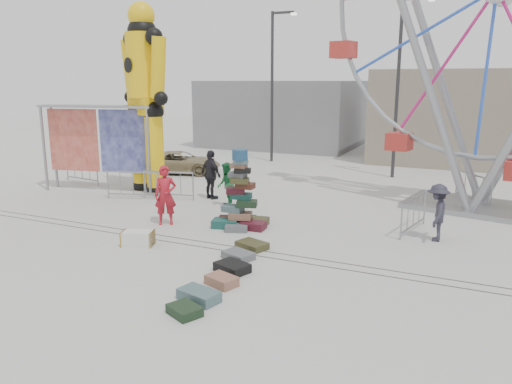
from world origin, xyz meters
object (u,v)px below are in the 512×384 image
at_px(lamp_post_right, 400,79).
at_px(barricade_dummy_c, 168,185).
at_px(pedestrian_black, 211,175).
at_px(barricade_dummy_b, 133,185).
at_px(parked_suv, 180,162).
at_px(barricade_wheel_back, 473,188).
at_px(lamp_post_left, 274,80).
at_px(barricade_dummy_a, 82,170).
at_px(ferris_wheel, 494,20).
at_px(pedestrian_grey, 437,213).
at_px(banner_scaffold, 98,127).
at_px(crash_test_dummy, 145,92).
at_px(suitcase_tower, 240,205).
at_px(steamer_trunk, 138,238).
at_px(pedestrian_green, 226,185).
at_px(pedestrian_red, 165,195).
at_px(barricade_wheel_front, 414,214).

xyz_separation_m(lamp_post_right, barricade_dummy_c, (-7.12, -8.04, -3.93)).
xyz_separation_m(barricade_dummy_c, pedestrian_black, (1.48, 0.71, 0.39)).
xyz_separation_m(barricade_dummy_b, parked_suv, (-1.34, 5.32, -0.01)).
height_order(barricade_wheel_back, parked_suv, barricade_wheel_back).
distance_m(lamp_post_left, barricade_dummy_a, 11.23).
xyz_separation_m(lamp_post_right, parked_suv, (-9.69, -3.29, -3.95)).
xyz_separation_m(ferris_wheel, barricade_dummy_a, (-16.01, -2.18, -5.83)).
bearing_deg(pedestrian_grey, banner_scaffold, -96.41).
bearing_deg(pedestrian_black, crash_test_dummy, 22.29).
xyz_separation_m(suitcase_tower, steamer_trunk, (-1.77, -2.80, -0.48)).
height_order(lamp_post_right, ferris_wheel, ferris_wheel).
bearing_deg(barricade_dummy_a, pedestrian_green, -1.11).
bearing_deg(pedestrian_red, barricade_dummy_c, 91.73).
distance_m(pedestrian_red, parked_suv, 8.88).
distance_m(barricade_wheel_back, pedestrian_red, 11.23).
bearing_deg(crash_test_dummy, lamp_post_left, 103.85).
height_order(pedestrian_red, pedestrian_black, pedestrian_black).
relative_size(lamp_post_right, barricade_dummy_c, 4.00).
height_order(barricade_dummy_c, pedestrian_green, pedestrian_green).
height_order(lamp_post_left, barricade_dummy_b, lamp_post_left).
distance_m(steamer_trunk, parked_suv, 10.91).
height_order(barricade_dummy_a, barricade_dummy_c, same).
relative_size(crash_test_dummy, parked_suv, 1.97).
bearing_deg(lamp_post_left, parked_suv, -116.97).
relative_size(lamp_post_right, barricade_wheel_back, 4.00).
xyz_separation_m(lamp_post_left, crash_test_dummy, (-1.60, -9.26, -0.48)).
distance_m(barricade_dummy_b, parked_suv, 5.49).
relative_size(pedestrian_black, parked_suv, 0.49).
relative_size(lamp_post_left, crash_test_dummy, 1.05).
bearing_deg(barricade_wheel_back, ferris_wheel, -30.05).
bearing_deg(crash_test_dummy, barricade_dummy_c, -4.22).
distance_m(crash_test_dummy, pedestrian_green, 5.27).
bearing_deg(suitcase_tower, barricade_wheel_back, 33.15).
relative_size(crash_test_dummy, barricade_dummy_a, 3.80).
xyz_separation_m(barricade_dummy_b, barricade_dummy_c, (1.23, 0.57, 0.00)).
relative_size(lamp_post_right, steamer_trunk, 9.42).
bearing_deg(pedestrian_grey, suitcase_tower, -80.61).
xyz_separation_m(barricade_wheel_front, pedestrian_green, (-6.49, 0.30, 0.26)).
bearing_deg(suitcase_tower, banner_scaffold, 152.19).
height_order(crash_test_dummy, barricade_dummy_c, crash_test_dummy).
xyz_separation_m(pedestrian_black, pedestrian_grey, (8.32, -1.77, -0.12)).
distance_m(barricade_dummy_c, pedestrian_green, 2.62).
bearing_deg(barricade_dummy_c, barricade_dummy_a, 158.08).
distance_m(pedestrian_black, pedestrian_grey, 8.51).
relative_size(barricade_dummy_a, parked_suv, 0.52).
distance_m(banner_scaffold, barricade_dummy_a, 3.02).
bearing_deg(barricade_wheel_back, crash_test_dummy, -112.02).
distance_m(barricade_dummy_b, barricade_dummy_c, 1.35).
relative_size(pedestrian_red, pedestrian_green, 1.16).
bearing_deg(barricade_dummy_a, pedestrian_red, -21.15).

